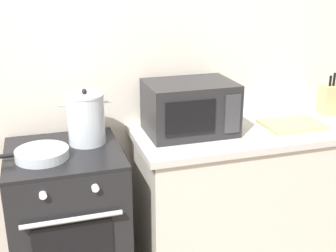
{
  "coord_description": "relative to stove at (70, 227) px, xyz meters",
  "views": [
    {
      "loc": [
        -0.45,
        -1.59,
        1.81
      ],
      "look_at": [
        0.23,
        0.6,
        1.0
      ],
      "focal_mm": 46.86,
      "sensor_mm": 36.0,
      "label": 1
    }
  ],
  "objects": [
    {
      "name": "back_wall",
      "position": [
        0.65,
        0.37,
        0.79
      ],
      "size": [
        4.4,
        0.1,
        2.5
      ],
      "primitive_type": "cube",
      "color": "silver",
      "rests_on": "ground_plane"
    },
    {
      "name": "lower_cabinet_right",
      "position": [
        1.25,
        0.02,
        -0.02
      ],
      "size": [
        1.64,
        0.56,
        0.88
      ],
      "primitive_type": "cube",
      "color": "beige",
      "rests_on": "ground_plane"
    },
    {
      "name": "countertop_right",
      "position": [
        1.25,
        0.02,
        0.44
      ],
      "size": [
        1.7,
        0.6,
        0.04
      ],
      "primitive_type": "cube",
      "color": "beige",
      "rests_on": "lower_cabinet_right"
    },
    {
      "name": "stove",
      "position": [
        0.0,
        0.0,
        0.0
      ],
      "size": [
        0.6,
        0.64,
        0.92
      ],
      "color": "black",
      "rests_on": "ground_plane"
    },
    {
      "name": "stock_pot",
      "position": [
        0.14,
        0.08,
        0.6
      ],
      "size": [
        0.29,
        0.21,
        0.31
      ],
      "color": "silver",
      "rests_on": "stove"
    },
    {
      "name": "frying_pan",
      "position": [
        -0.11,
        -0.07,
        0.48
      ],
      "size": [
        0.47,
        0.27,
        0.05
      ],
      "color": "silver",
      "rests_on": "stove"
    },
    {
      "name": "microwave",
      "position": [
        0.73,
        0.08,
        0.61
      ],
      "size": [
        0.5,
        0.37,
        0.3
      ],
      "color": "#232326",
      "rests_on": "countertop_right"
    },
    {
      "name": "cutting_board",
      "position": [
        1.37,
        0.0,
        0.47
      ],
      "size": [
        0.36,
        0.26,
        0.02
      ],
      "primitive_type": "cube",
      "color": "tan",
      "rests_on": "countertop_right"
    },
    {
      "name": "knife_block",
      "position": [
        1.73,
        0.14,
        0.56
      ],
      "size": [
        0.13,
        0.1,
        0.28
      ],
      "color": "tan",
      "rests_on": "countertop_right"
    }
  ]
}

